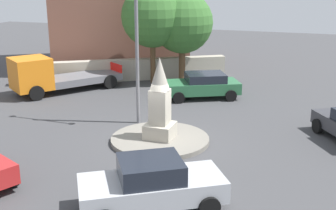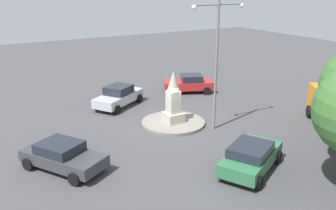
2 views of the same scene
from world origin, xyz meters
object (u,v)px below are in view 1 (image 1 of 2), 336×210
at_px(monument, 160,103).
at_px(tree_near_wall, 152,16).
at_px(truck_orange_parked_right, 51,76).
at_px(tree_mid_cluster, 182,23).
at_px(streetlamp, 136,18).
at_px(corner_building, 115,8).
at_px(car_silver_passing, 152,184).
at_px(car_green_parked_left, 202,85).

height_order(monument, tree_near_wall, tree_near_wall).
distance_m(truck_orange_parked_right, tree_mid_cluster, 8.85).
relative_size(monument, streetlamp, 0.42).
bearing_deg(corner_building, tree_near_wall, 135.46).
distance_m(streetlamp, car_silver_passing, 8.86).
relative_size(monument, truck_orange_parked_right, 0.52).
height_order(monument, car_silver_passing, monument).
xyz_separation_m(corner_building, tree_near_wall, (-5.09, 5.01, -0.07)).
height_order(truck_orange_parked_right, tree_near_wall, tree_near_wall).
height_order(streetlamp, tree_near_wall, streetlamp).
xyz_separation_m(monument, truck_orange_parked_right, (8.80, -5.24, -0.63)).
bearing_deg(car_silver_passing, truck_orange_parked_right, -44.74).
bearing_deg(truck_orange_parked_right, tree_mid_cluster, -138.72).
distance_m(car_silver_passing, truck_orange_parked_right, 14.72).
xyz_separation_m(streetlamp, tree_mid_cluster, (0.67, -8.85, -1.06)).
xyz_separation_m(monument, car_green_parked_left, (0.12, -7.17, -0.92)).
distance_m(monument, tree_near_wall, 10.90).
distance_m(tree_near_wall, tree_mid_cluster, 2.00).
bearing_deg(tree_near_wall, car_green_parked_left, 147.19).
distance_m(streetlamp, truck_orange_parked_right, 8.61).
distance_m(truck_orange_parked_right, corner_building, 10.08).
distance_m(car_silver_passing, tree_mid_cluster, 16.71).
relative_size(streetlamp, tree_near_wall, 1.29).
relative_size(car_silver_passing, car_green_parked_left, 0.99).
height_order(streetlamp, truck_orange_parked_right, streetlamp).
relative_size(monument, tree_mid_cluster, 0.59).
height_order(corner_building, tree_near_wall, corner_building).
bearing_deg(streetlamp, corner_building, -59.99).
bearing_deg(car_silver_passing, tree_near_wall, -68.76).
bearing_deg(car_green_parked_left, streetlamp, 72.04).
height_order(monument, truck_orange_parked_right, monument).
distance_m(car_green_parked_left, corner_building, 12.38).
xyz_separation_m(streetlamp, truck_orange_parked_right, (6.99, -3.30, -3.81)).
xyz_separation_m(monument, streetlamp, (1.81, -1.94, 3.18)).
relative_size(monument, corner_building, 0.35).
relative_size(streetlamp, corner_building, 0.83).
bearing_deg(tree_near_wall, monument, 112.94).
xyz_separation_m(streetlamp, corner_building, (7.41, -12.83, -0.54)).
xyz_separation_m(monument, tree_near_wall, (4.13, -9.75, 2.57)).
distance_m(car_silver_passing, tree_near_wall, 16.33).
relative_size(car_silver_passing, corner_building, 0.47).
relative_size(truck_orange_parked_right, tree_near_wall, 1.03).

